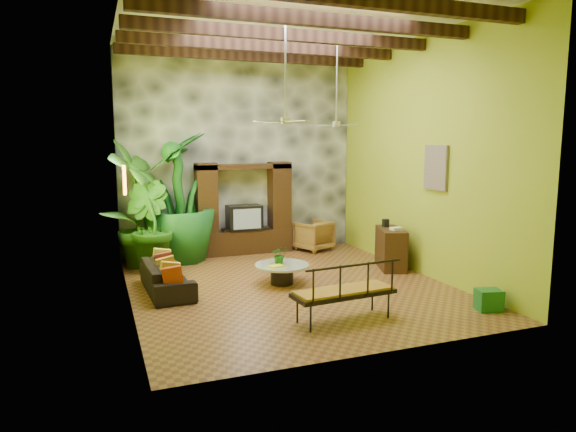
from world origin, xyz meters
name	(u,v)px	position (x,y,z in m)	size (l,w,h in m)	color
ground	(288,285)	(0.00, 0.00, 0.00)	(7.00, 7.00, 0.00)	brown
ceiling	(288,22)	(0.00, 0.00, 5.00)	(6.00, 7.00, 0.02)	silver
back_wall	(239,154)	(0.00, 3.50, 2.50)	(6.00, 0.02, 5.00)	#9EB128
left_wall	(124,161)	(-3.00, 0.00, 2.50)	(0.02, 7.00, 5.00)	#9EB128
right_wall	(420,157)	(3.00, 0.00, 2.50)	(0.02, 7.00, 5.00)	#9EB128
stone_accent_wall	(240,154)	(0.00, 3.44, 2.50)	(5.98, 0.10, 4.98)	#3A3E42
ceiling_beams	(288,35)	(0.00, 0.00, 4.78)	(5.95, 5.36, 0.22)	#311B0F
entertainment_center	(244,216)	(0.00, 3.14, 0.97)	(2.40, 0.55, 2.30)	black
ceiling_fan_front	(285,109)	(-0.20, -0.40, 3.40)	(1.28, 1.28, 1.86)	#AFAFB3
ceiling_fan_back	(336,115)	(1.60, 1.20, 3.40)	(1.28, 1.28, 1.86)	#AFAFB3
wall_art_mask	(124,180)	(-2.96, 1.00, 2.10)	(0.06, 0.32, 0.55)	yellow
wall_art_painting	(436,168)	(2.96, -0.60, 2.30)	(0.06, 0.70, 0.90)	#285394
sofa	(167,277)	(-2.30, 0.39, 0.28)	(1.92, 0.75, 0.56)	black
wicker_armchair	(313,235)	(1.78, 2.85, 0.39)	(0.83, 0.85, 0.78)	olive
tall_plant_a	(136,204)	(-2.65, 2.60, 1.44)	(1.51, 1.02, 2.87)	#2E691B
tall_plant_b	(149,226)	(-2.44, 2.13, 1.00)	(1.10, 0.88, 2.00)	#205B18
tall_plant_c	(178,198)	(-1.67, 2.88, 1.52)	(1.70, 1.70, 3.03)	#196221
coffee_table	(282,271)	(-0.07, 0.14, 0.26)	(1.09, 1.09, 0.40)	black
centerpiece_plant	(280,255)	(-0.09, 0.23, 0.58)	(0.33, 0.28, 0.36)	#1B5717
yellow_tray	(276,266)	(-0.25, -0.01, 0.41)	(0.27, 0.19, 0.03)	yellow
iron_bench	(346,290)	(0.12, -2.26, 0.53)	(1.71, 0.74, 0.57)	black
side_console	(391,248)	(2.65, 0.49, 0.45)	(0.51, 1.12, 0.90)	#3A1E12
green_bin	(489,300)	(2.64, -2.61, 0.18)	(0.41, 0.31, 0.36)	#1B6736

